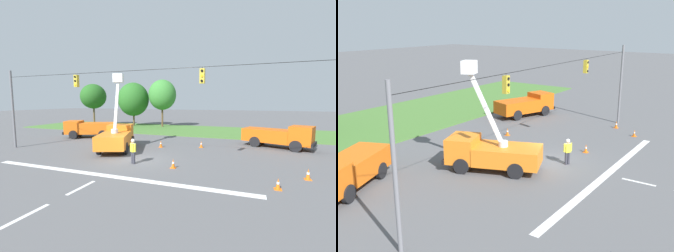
% 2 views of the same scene
% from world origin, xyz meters
% --- Properties ---
extents(ground_plane, '(200.00, 200.00, 0.00)m').
position_xyz_m(ground_plane, '(0.00, 0.00, 0.00)').
color(ground_plane, '#565659').
extents(grass_verge, '(56.00, 12.00, 0.10)m').
position_xyz_m(grass_verge, '(0.00, 18.00, 0.05)').
color(grass_verge, '#477533').
rests_on(grass_verge, ground).
extents(lane_markings, '(17.60, 15.25, 0.01)m').
position_xyz_m(lane_markings, '(0.00, -5.36, 0.00)').
color(lane_markings, silver).
rests_on(lane_markings, ground).
extents(signal_gantry, '(26.20, 0.33, 7.20)m').
position_xyz_m(signal_gantry, '(-0.05, -0.00, 4.25)').
color(signal_gantry, slate).
rests_on(signal_gantry, ground).
extents(utility_truck_bucket_lift, '(4.47, 6.54, 6.95)m').
position_xyz_m(utility_truck_bucket_lift, '(-3.41, 2.61, 1.32)').
color(utility_truck_bucket_lift, orange).
rests_on(utility_truck_bucket_lift, ground).
extents(utility_truck_support_near, '(6.53, 4.20, 2.18)m').
position_xyz_m(utility_truck_support_near, '(10.52, 8.63, 1.15)').
color(utility_truck_support_near, '#D6560F').
rests_on(utility_truck_support_near, ground).
extents(utility_truck_support_far, '(6.35, 4.38, 2.05)m').
position_xyz_m(utility_truck_support_far, '(-10.34, 7.42, 1.15)').
color(utility_truck_support_far, orange).
rests_on(utility_truck_support_far, ground).
extents(road_worker, '(0.58, 0.40, 1.77)m').
position_xyz_m(road_worker, '(0.29, -1.03, 1.00)').
color(road_worker, '#383842').
rests_on(road_worker, ground).
extents(traffic_cone_foreground_left, '(0.36, 0.36, 0.64)m').
position_xyz_m(traffic_cone_foreground_left, '(3.63, 6.14, 0.31)').
color(traffic_cone_foreground_left, orange).
rests_on(traffic_cone_foreground_left, ground).
extents(traffic_cone_foreground_right, '(0.36, 0.36, 0.64)m').
position_xyz_m(traffic_cone_foreground_right, '(11.12, -0.51, 0.31)').
color(traffic_cone_foreground_right, orange).
rests_on(traffic_cone_foreground_right, ground).
extents(traffic_cone_mid_left, '(0.36, 0.36, 0.58)m').
position_xyz_m(traffic_cone_mid_left, '(9.38, -2.66, 0.27)').
color(traffic_cone_mid_left, orange).
rests_on(traffic_cone_mid_left, ground).
extents(traffic_cone_mid_right, '(0.36, 0.36, 0.63)m').
position_xyz_m(traffic_cone_mid_right, '(3.29, -1.05, 0.30)').
color(traffic_cone_mid_right, orange).
rests_on(traffic_cone_mid_right, ground).
extents(traffic_cone_near_bucket, '(0.36, 0.36, 0.68)m').
position_xyz_m(traffic_cone_near_bucket, '(-0.03, 4.92, 0.33)').
color(traffic_cone_near_bucket, orange).
rests_on(traffic_cone_near_bucket, ground).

